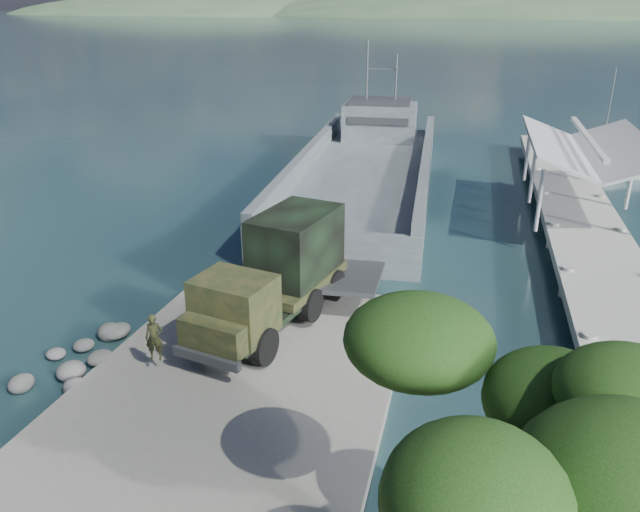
{
  "coord_description": "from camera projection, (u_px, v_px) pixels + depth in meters",
  "views": [
    {
      "loc": [
        6.78,
        -16.59,
        12.08
      ],
      "look_at": [
        1.29,
        6.0,
        2.53
      ],
      "focal_mm": 35.0,
      "sensor_mm": 36.0,
      "label": 1
    }
  ],
  "objects": [
    {
      "name": "sailboat_near",
      "position": [
        634.0,
        168.0,
        47.17
      ],
      "size": [
        1.83,
        5.07,
        6.06
      ],
      "rotation": [
        0.0,
        0.0,
        0.08
      ],
      "color": "silver",
      "rests_on": "ground"
    },
    {
      "name": "overhang_tree",
      "position": [
        608.0,
        457.0,
        9.24
      ],
      "size": [
        7.99,
        7.36,
        7.25
      ],
      "color": "black",
      "rests_on": "ground"
    },
    {
      "name": "landing_craft",
      "position": [
        365.0,
        180.0,
        42.08
      ],
      "size": [
        10.08,
        33.96,
        9.98
      ],
      "rotation": [
        0.0,
        0.0,
        0.05
      ],
      "color": "#4B5559",
      "rests_on": "ground"
    },
    {
      "name": "shoreline_rocks",
      "position": [
        86.0,
        357.0,
        22.79
      ],
      "size": [
        3.2,
        5.6,
        0.9
      ],
      "primitive_type": null,
      "color": "#555552",
      "rests_on": "ground"
    },
    {
      "name": "sailboat_far",
      "position": [
        601.0,
        162.0,
        48.56
      ],
      "size": [
        3.23,
        6.56,
        7.69
      ],
      "rotation": [
        0.0,
        0.0,
        0.23
      ],
      "color": "silver",
      "rests_on": "ground"
    },
    {
      "name": "ground",
      "position": [
        241.0,
        388.0,
        20.98
      ],
      "size": [
        1400.0,
        1400.0,
        0.0
      ],
      "primitive_type": "plane",
      "color": "#1C3844",
      "rests_on": "ground"
    },
    {
      "name": "soldier",
      "position": [
        155.0,
        348.0,
        20.85
      ],
      "size": [
        0.68,
        0.55,
        1.63
      ],
      "primitive_type": "imported",
      "rotation": [
        0.0,
        0.0,
        0.29
      ],
      "color": "black",
      "rests_on": "boat_ramp"
    },
    {
      "name": "military_truck",
      "position": [
        277.0,
        273.0,
        23.72
      ],
      "size": [
        4.41,
        8.85,
        3.94
      ],
      "rotation": [
        0.0,
        0.0,
        -0.23
      ],
      "color": "black",
      "rests_on": "boat_ramp"
    },
    {
      "name": "boat_ramp",
      "position": [
        230.0,
        398.0,
        19.99
      ],
      "size": [
        10.0,
        18.0,
        0.5
      ],
      "primitive_type": "cube",
      "color": "slate",
      "rests_on": "ground"
    },
    {
      "name": "pier",
      "position": [
        580.0,
        205.0,
        34.41
      ],
      "size": [
        6.4,
        44.0,
        6.1
      ],
      "color": "#A2A298",
      "rests_on": "ground"
    },
    {
      "name": "distant_headlands",
      "position": [
        536.0,
        16.0,
        513.4
      ],
      "size": [
        1000.0,
        240.0,
        48.0
      ],
      "primitive_type": null,
      "color": "#355434",
      "rests_on": "ground"
    }
  ]
}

